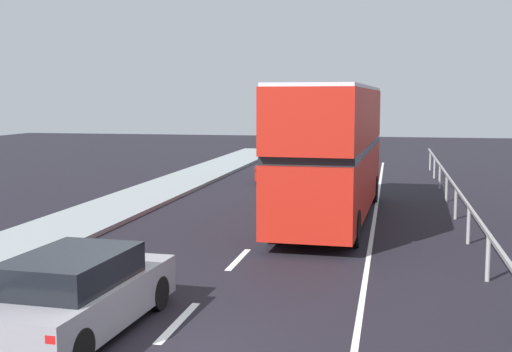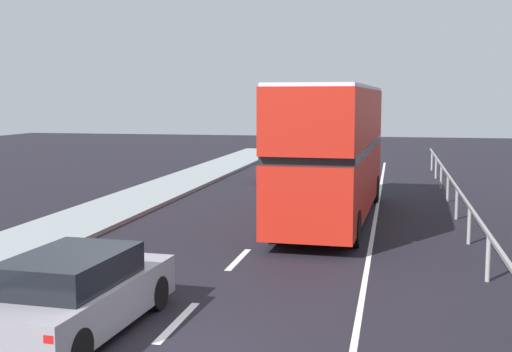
% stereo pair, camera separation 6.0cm
% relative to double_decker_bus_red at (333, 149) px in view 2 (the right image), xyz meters
% --- Properties ---
extents(ground_plane, '(74.46, 120.00, 0.10)m').
position_rel_double_decker_bus_red_xyz_m(ground_plane, '(-1.76, -11.96, -2.38)').
color(ground_plane, black).
extents(lane_paint_markings, '(3.29, 46.00, 0.01)m').
position_rel_double_decker_bus_red_xyz_m(lane_paint_markings, '(0.15, -3.19, -2.32)').
color(lane_paint_markings, silver).
rests_on(lane_paint_markings, ground).
extents(bridge_side_railing, '(0.10, 42.00, 1.07)m').
position_rel_double_decker_bus_red_xyz_m(bridge_side_railing, '(3.99, -2.96, -1.45)').
color(bridge_side_railing, gray).
rests_on(bridge_side_railing, ground).
extents(double_decker_bus_red, '(2.82, 11.06, 4.35)m').
position_rel_double_decker_bus_red_xyz_m(double_decker_bus_red, '(0.00, 0.00, 0.00)').
color(double_decker_bus_red, '#B21D12').
rests_on(double_decker_bus_red, ground).
extents(hatchback_car_near, '(2.01, 4.41, 1.41)m').
position_rel_double_decker_bus_red_xyz_m(hatchback_car_near, '(-3.24, -11.53, -1.64)').
color(hatchback_car_near, gray).
rests_on(hatchback_car_near, ground).
extents(sedan_car_ahead, '(1.93, 4.25, 1.37)m').
position_rel_double_decker_bus_red_xyz_m(sedan_car_ahead, '(-3.43, 10.02, -1.67)').
color(sedan_car_ahead, maroon).
rests_on(sedan_car_ahead, ground).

